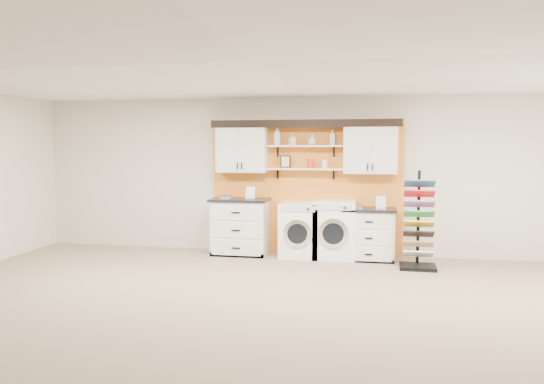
% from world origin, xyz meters
% --- Properties ---
extents(floor, '(10.00, 10.00, 0.00)m').
position_xyz_m(floor, '(0.00, 0.00, 0.00)').
color(floor, gray).
rests_on(floor, ground).
extents(ceiling, '(10.00, 10.00, 0.00)m').
position_xyz_m(ceiling, '(0.00, 0.00, 2.80)').
color(ceiling, white).
rests_on(ceiling, wall_back).
extents(wall_back, '(10.00, 0.00, 10.00)m').
position_xyz_m(wall_back, '(0.00, 4.00, 1.40)').
color(wall_back, beige).
rests_on(wall_back, floor).
extents(accent_panel, '(3.40, 0.07, 2.40)m').
position_xyz_m(accent_panel, '(0.00, 3.96, 1.20)').
color(accent_panel, orange).
rests_on(accent_panel, wall_back).
extents(upper_cabinet_left, '(0.90, 0.35, 0.84)m').
position_xyz_m(upper_cabinet_left, '(-1.13, 3.79, 1.88)').
color(upper_cabinet_left, white).
rests_on(upper_cabinet_left, wall_back).
extents(upper_cabinet_right, '(0.90, 0.35, 0.84)m').
position_xyz_m(upper_cabinet_right, '(1.13, 3.79, 1.88)').
color(upper_cabinet_right, white).
rests_on(upper_cabinet_right, wall_back).
extents(shelf_lower, '(1.32, 0.28, 0.03)m').
position_xyz_m(shelf_lower, '(0.00, 3.80, 1.53)').
color(shelf_lower, white).
rests_on(shelf_lower, wall_back).
extents(shelf_upper, '(1.32, 0.28, 0.03)m').
position_xyz_m(shelf_upper, '(0.00, 3.80, 1.93)').
color(shelf_upper, white).
rests_on(shelf_upper, wall_back).
extents(crown_molding, '(3.30, 0.41, 0.13)m').
position_xyz_m(crown_molding, '(0.00, 3.81, 2.33)').
color(crown_molding, black).
rests_on(crown_molding, wall_back).
extents(picture_frame, '(0.18, 0.02, 0.22)m').
position_xyz_m(picture_frame, '(-0.35, 3.85, 1.66)').
color(picture_frame, black).
rests_on(picture_frame, shelf_lower).
extents(canister_red, '(0.11, 0.11, 0.16)m').
position_xyz_m(canister_red, '(0.10, 3.80, 1.62)').
color(canister_red, red).
rests_on(canister_red, shelf_lower).
extents(canister_cream, '(0.10, 0.10, 0.14)m').
position_xyz_m(canister_cream, '(0.35, 3.80, 1.61)').
color(canister_cream, silver).
rests_on(canister_cream, shelf_lower).
extents(base_cabinet_left, '(1.02, 0.66, 1.00)m').
position_xyz_m(base_cabinet_left, '(-1.13, 3.64, 0.50)').
color(base_cabinet_left, white).
rests_on(base_cabinet_left, floor).
extents(base_cabinet_right, '(0.90, 0.66, 0.88)m').
position_xyz_m(base_cabinet_right, '(1.13, 3.64, 0.44)').
color(base_cabinet_right, white).
rests_on(base_cabinet_right, floor).
extents(washer, '(0.68, 0.71, 0.95)m').
position_xyz_m(washer, '(-0.05, 3.64, 0.48)').
color(washer, white).
rests_on(washer, floor).
extents(dryer, '(0.71, 0.71, 1.00)m').
position_xyz_m(dryer, '(0.55, 3.64, 0.50)').
color(dryer, white).
rests_on(dryer, floor).
extents(sample_rack, '(0.57, 0.48, 1.55)m').
position_xyz_m(sample_rack, '(1.90, 3.12, 0.50)').
color(sample_rack, black).
rests_on(sample_rack, floor).
extents(soap_bottle_a, '(0.17, 0.17, 0.33)m').
position_xyz_m(soap_bottle_a, '(-0.49, 3.80, 2.11)').
color(soap_bottle_a, silver).
rests_on(soap_bottle_a, shelf_upper).
extents(soap_bottle_b, '(0.13, 0.13, 0.20)m').
position_xyz_m(soap_bottle_b, '(-0.22, 3.80, 2.05)').
color(soap_bottle_b, silver).
rests_on(soap_bottle_b, shelf_upper).
extents(soap_bottle_c, '(0.16, 0.16, 0.18)m').
position_xyz_m(soap_bottle_c, '(0.12, 3.80, 2.03)').
color(soap_bottle_c, silver).
rests_on(soap_bottle_c, shelf_upper).
extents(soap_bottle_d, '(0.14, 0.14, 0.26)m').
position_xyz_m(soap_bottle_d, '(0.48, 3.80, 2.08)').
color(soap_bottle_d, silver).
rests_on(soap_bottle_d, shelf_upper).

